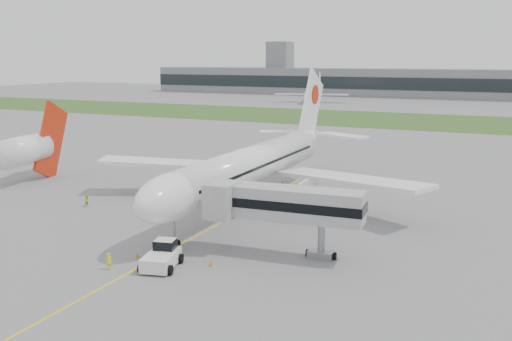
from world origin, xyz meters
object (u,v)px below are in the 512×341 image
at_px(airliner, 255,163).
at_px(ground_crew_near, 109,261).
at_px(pushback_tug, 162,256).
at_px(jet_bridge, 280,204).
at_px(neighbor_aircraft, 28,149).

height_order(airliner, ground_crew_near, airliner).
bearing_deg(airliner, pushback_tug, -85.61).
distance_m(pushback_tug, jet_bridge, 12.52).
xyz_separation_m(pushback_tug, neighbor_aircraft, (-40.85, 22.98, 4.19)).
bearing_deg(airliner, ground_crew_near, -94.55).
distance_m(airliner, neighbor_aircraft, 38.98).
height_order(airliner, pushback_tug, airliner).
distance_m(jet_bridge, neighbor_aircraft, 52.11).
bearing_deg(ground_crew_near, neighbor_aircraft, -55.86).
bearing_deg(ground_crew_near, pushback_tug, -167.33).
xyz_separation_m(airliner, pushback_tug, (1.92, -25.04, -4.55)).
distance_m(airliner, ground_crew_near, 28.28).
relative_size(pushback_tug, neighbor_aircraft, 0.32).
bearing_deg(airliner, jet_bridge, -57.98).
bearing_deg(jet_bridge, pushback_tug, -143.96).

